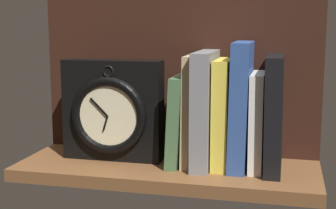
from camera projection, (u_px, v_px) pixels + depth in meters
ground_plane at (167, 170)px, 101.15cm from camera, size 60.90×22.37×2.50cm
back_panel at (179, 61)px, 107.67cm from camera, size 60.90×1.20×40.65cm
book_green_romantic at (179, 120)px, 100.81cm from camera, size 3.31×13.25×18.15cm
book_tan_shortstories at (191, 110)px, 99.90cm from camera, size 2.09×12.11×22.30cm
book_gray_chess at (205, 109)px, 99.16cm from camera, size 3.53×15.81×23.02cm
book_yellow_seinlanguage at (223, 113)px, 98.45cm from camera, size 3.14×12.46×21.51cm
book_blue_modern at (241, 105)px, 97.34cm from camera, size 3.76×13.68×24.98cm
book_white_catcher at (257, 121)px, 97.07cm from camera, size 2.70×12.49×18.99cm
book_black_skeptic at (274, 113)px, 96.04cm from camera, size 3.46×16.07×22.48cm
framed_clock at (112, 111)px, 103.09cm from camera, size 20.98×6.42×20.98cm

